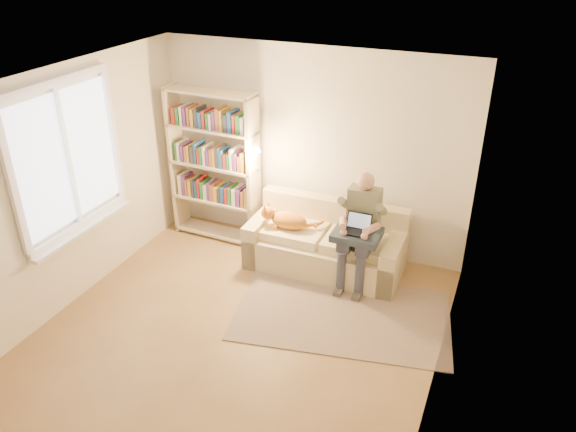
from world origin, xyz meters
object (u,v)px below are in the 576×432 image
at_px(cat, 288,220).
at_px(laptop, 355,226).
at_px(bookshelf, 214,159).
at_px(sofa, 326,246).
at_px(person, 360,224).

height_order(cat, laptop, laptop).
xyz_separation_m(cat, bookshelf, (-1.16, 0.28, 0.50)).
xyz_separation_m(sofa, laptop, (0.42, -0.26, 0.49)).
bearing_deg(laptop, sofa, 147.87).
bearing_deg(cat, bookshelf, 165.66).
bearing_deg(cat, laptop, -9.08).
bearing_deg(sofa, bookshelf, 173.84).
relative_size(person, cat, 1.93).
bearing_deg(bookshelf, person, -6.11).
xyz_separation_m(laptop, bookshelf, (-2.04, 0.42, 0.35)).
bearing_deg(cat, person, -1.61).
distance_m(person, laptop, 0.12).
xyz_separation_m(person, laptop, (-0.03, -0.11, 0.02)).
bearing_deg(person, bookshelf, 171.17).
height_order(sofa, cat, sofa).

